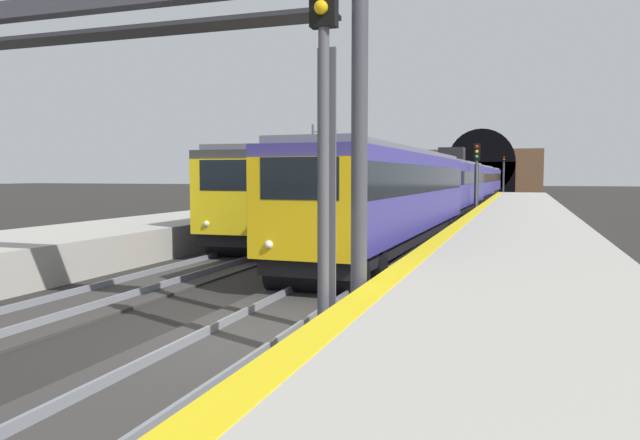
# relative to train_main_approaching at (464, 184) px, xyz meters

# --- Properties ---
(ground_plane) EXTENTS (320.00, 320.00, 0.00)m
(ground_plane) POSITION_rel_train_main_approaching_xyz_m (-40.61, -0.00, -2.19)
(ground_plane) COLOR #282623
(platform_right) EXTENTS (112.00, 4.69, 1.10)m
(platform_right) POSITION_rel_train_main_approaching_xyz_m (-40.61, -4.44, -1.64)
(platform_right) COLOR #ADA89E
(platform_right) RESTS_ON ground_plane
(platform_right_edge_strip) EXTENTS (112.00, 0.50, 0.01)m
(platform_right_edge_strip) POSITION_rel_train_main_approaching_xyz_m (-40.61, -2.34, -1.09)
(platform_right_edge_strip) COLOR yellow
(platform_right_edge_strip) RESTS_ON platform_right
(track_main_line) EXTENTS (160.00, 2.97, 0.21)m
(track_main_line) POSITION_rel_train_main_approaching_xyz_m (-40.61, -0.00, -2.15)
(track_main_line) COLOR #383533
(track_main_line) RESTS_ON ground_plane
(track_adjacent_line) EXTENTS (160.00, 2.74, 0.21)m
(track_adjacent_line) POSITION_rel_train_main_approaching_xyz_m (-40.61, 4.74, -2.15)
(track_adjacent_line) COLOR #383533
(track_adjacent_line) RESTS_ON ground_plane
(train_main_approaching) EXTENTS (75.21, 3.13, 4.71)m
(train_main_approaching) POSITION_rel_train_main_approaching_xyz_m (0.00, 0.00, 0.00)
(train_main_approaching) COLOR navy
(train_main_approaching) RESTS_ON ground_plane
(train_adjacent_platform) EXTENTS (59.31, 3.46, 4.81)m
(train_adjacent_platform) POSITION_rel_train_main_approaching_xyz_m (-3.01, 4.74, 0.05)
(train_adjacent_platform) COLOR #333338
(train_adjacent_platform) RESTS_ON ground_plane
(railway_signal_near) EXTENTS (0.39, 0.38, 5.73)m
(railway_signal_near) POSITION_rel_train_main_approaching_xyz_m (-41.68, -1.78, 1.13)
(railway_signal_near) COLOR #4C4C54
(railway_signal_near) RESTS_ON ground_plane
(railway_signal_mid) EXTENTS (0.39, 0.38, 4.83)m
(railway_signal_mid) POSITION_rel_train_main_approaching_xyz_m (-11.55, -1.78, 0.75)
(railway_signal_mid) COLOR #4C4C54
(railway_signal_mid) RESTS_ON ground_plane
(railway_signal_far) EXTENTS (0.39, 0.38, 5.70)m
(railway_signal_far) POSITION_rel_train_main_approaching_xyz_m (43.35, -1.78, 1.12)
(railway_signal_far) COLOR #4C4C54
(railway_signal_far) RESTS_ON ground_plane
(overhead_signal_gantry) EXTENTS (0.70, 8.80, 6.40)m
(overhead_signal_gantry) POSITION_rel_train_main_approaching_xyz_m (-40.13, 2.37, 2.70)
(overhead_signal_gantry) COLOR #3F3F47
(overhead_signal_gantry) RESTS_ON ground_plane
(tunnel_portal) EXTENTS (2.72, 20.31, 11.37)m
(tunnel_portal) POSITION_rel_train_main_approaching_xyz_m (57.63, 2.37, 1.52)
(tunnel_portal) COLOR brown
(tunnel_portal) RESTS_ON ground_plane
(catenary_mast_near) EXTENTS (0.22, 2.20, 7.04)m
(catenary_mast_near) POSITION_rel_train_main_approaching_xyz_m (-3.27, 11.89, 1.44)
(catenary_mast_near) COLOR #595B60
(catenary_mast_near) RESTS_ON ground_plane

